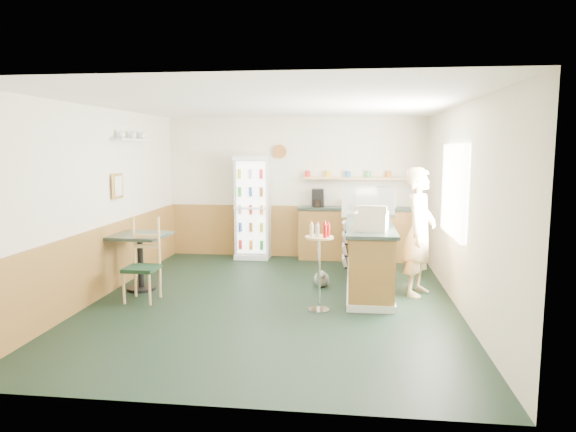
# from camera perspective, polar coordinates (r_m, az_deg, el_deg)

# --- Properties ---
(ground) EXTENTS (6.00, 6.00, 0.00)m
(ground) POSITION_cam_1_polar(r_m,az_deg,el_deg) (7.29, -1.71, -9.35)
(ground) COLOR black
(ground) RESTS_ON ground
(room_envelope) EXTENTS (5.04, 6.02, 2.72)m
(room_envelope) POSITION_cam_1_polar(r_m,az_deg,el_deg) (7.76, -2.60, 3.15)
(room_envelope) COLOR beige
(room_envelope) RESTS_ON ground
(service_counter) EXTENTS (0.68, 3.01, 1.01)m
(service_counter) POSITION_cam_1_polar(r_m,az_deg,el_deg) (8.15, 8.88, -4.28)
(service_counter) COLOR olive
(service_counter) RESTS_ON ground
(back_counter) EXTENTS (2.24, 0.42, 1.69)m
(back_counter) POSITION_cam_1_polar(r_m,az_deg,el_deg) (9.83, 7.61, -1.71)
(back_counter) COLOR olive
(back_counter) RESTS_ON ground
(drinks_fridge) EXTENTS (0.65, 0.54, 1.98)m
(drinks_fridge) POSITION_cam_1_polar(r_m,az_deg,el_deg) (9.88, -3.92, 0.98)
(drinks_fridge) COLOR silver
(drinks_fridge) RESTS_ON ground
(display_case) EXTENTS (0.86, 0.45, 0.49)m
(display_case) POSITION_cam_1_polar(r_m,az_deg,el_deg) (8.50, 8.88, 1.61)
(display_case) COLOR silver
(display_case) RESTS_ON service_counter
(cash_register) EXTENTS (0.49, 0.51, 0.24)m
(cash_register) POSITION_cam_1_polar(r_m,az_deg,el_deg) (7.08, 9.26, -0.56)
(cash_register) COLOR beige
(cash_register) RESTS_ON service_counter
(shopkeeper) EXTENTS (0.65, 0.74, 1.85)m
(shopkeeper) POSITION_cam_1_polar(r_m,az_deg,el_deg) (7.60, 14.37, -1.73)
(shopkeeper) COLOR tan
(shopkeeper) RESTS_ON ground
(condiment_stand) EXTENTS (0.37, 0.37, 1.15)m
(condiment_stand) POSITION_cam_1_polar(r_m,az_deg,el_deg) (6.68, 3.48, -4.22)
(condiment_stand) COLOR silver
(condiment_stand) RESTS_ON ground
(newspaper_rack) EXTENTS (0.09, 0.46, 0.73)m
(newspaper_rack) POSITION_cam_1_polar(r_m,az_deg,el_deg) (8.29, 6.39, -3.09)
(newspaper_rack) COLOR black
(newspaper_rack) RESTS_ON ground
(cafe_table) EXTENTS (0.83, 0.83, 0.85)m
(cafe_table) POSITION_cam_1_polar(r_m,az_deg,el_deg) (7.99, -16.11, -3.73)
(cafe_table) COLOR black
(cafe_table) RESTS_ON ground
(cafe_chair) EXTENTS (0.44, 0.44, 1.16)m
(cafe_chair) POSITION_cam_1_polar(r_m,az_deg,el_deg) (7.49, -15.71, -4.40)
(cafe_chair) COLOR black
(cafe_chair) RESTS_ON ground
(dog_doorstop) EXTENTS (0.23, 0.30, 0.28)m
(dog_doorstop) POSITION_cam_1_polar(r_m,az_deg,el_deg) (7.95, 3.73, -6.93)
(dog_doorstop) COLOR gray
(dog_doorstop) RESTS_ON ground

